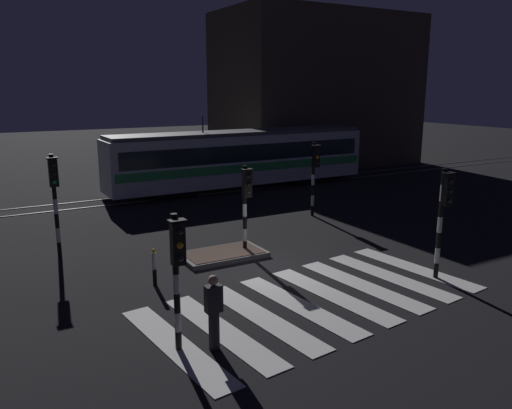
# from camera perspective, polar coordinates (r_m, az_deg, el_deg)

# --- Properties ---
(ground_plane) EXTENTS (120.00, 120.00, 0.00)m
(ground_plane) POSITION_cam_1_polar(r_m,az_deg,el_deg) (16.00, 1.10, -7.45)
(ground_plane) COLOR black
(rail_near) EXTENTS (80.00, 0.12, 0.03)m
(rail_near) POSITION_cam_1_polar(r_m,az_deg,el_deg) (26.26, -12.02, 0.42)
(rail_near) COLOR #59595E
(rail_near) RESTS_ON ground
(rail_far) EXTENTS (80.00, 0.12, 0.03)m
(rail_far) POSITION_cam_1_polar(r_m,az_deg,el_deg) (27.60, -12.94, 0.97)
(rail_far) COLOR #59595E
(rail_far) RESTS_ON ground
(crosswalk_zebra) EXTENTS (9.52, 5.45, 0.02)m
(crosswalk_zebra) POSITION_cam_1_polar(r_m,az_deg,el_deg) (13.98, 6.70, -10.59)
(crosswalk_zebra) COLOR silver
(crosswalk_zebra) RESTS_ON ground
(traffic_island) EXTENTS (2.82, 1.62, 0.18)m
(traffic_island) POSITION_cam_1_polar(r_m,az_deg,el_deg) (17.26, -3.78, -5.61)
(traffic_island) COLOR slate
(traffic_island) RESTS_ON ground
(traffic_light_corner_near_left) EXTENTS (0.36, 0.42, 3.06)m
(traffic_light_corner_near_left) POSITION_cam_1_polar(r_m,az_deg,el_deg) (10.74, -8.83, -6.53)
(traffic_light_corner_near_left) COLOR black
(traffic_light_corner_near_left) RESTS_ON ground
(traffic_light_corner_near_right) EXTENTS (0.36, 0.42, 3.32)m
(traffic_light_corner_near_right) POSITION_cam_1_polar(r_m,az_deg,el_deg) (15.67, 20.32, -0.33)
(traffic_light_corner_near_right) COLOR black
(traffic_light_corner_near_right) RESTS_ON ground
(traffic_light_median_centre) EXTENTS (0.36, 0.42, 3.05)m
(traffic_light_median_centre) POSITION_cam_1_polar(r_m,az_deg,el_deg) (17.07, -1.13, 0.89)
(traffic_light_median_centre) COLOR black
(traffic_light_median_centre) RESTS_ON ground
(traffic_light_corner_far_left) EXTENTS (0.36, 0.42, 3.48)m
(traffic_light_corner_far_left) POSITION_cam_1_polar(r_m,az_deg,el_deg) (17.92, -21.67, 1.49)
(traffic_light_corner_far_left) COLOR black
(traffic_light_corner_far_left) RESTS_ON ground
(traffic_light_corner_far_right) EXTENTS (0.36, 0.42, 3.27)m
(traffic_light_corner_far_right) POSITION_cam_1_polar(r_m,az_deg,el_deg) (22.39, 6.59, 4.06)
(traffic_light_corner_far_right) COLOR black
(traffic_light_corner_far_right) RESTS_ON ground
(tram) EXTENTS (15.38, 2.58, 4.15)m
(tram) POSITION_cam_1_polar(r_m,az_deg,el_deg) (28.80, -1.74, 5.28)
(tram) COLOR silver
(tram) RESTS_ON ground
(pedestrian_waiting_at_kerb) EXTENTS (0.36, 0.24, 1.71)m
(pedestrian_waiting_at_kerb) POSITION_cam_1_polar(r_m,az_deg,el_deg) (11.18, -4.76, -11.91)
(pedestrian_waiting_at_kerb) COLOR black
(pedestrian_waiting_at_kerb) RESTS_ON ground
(bollard_island_edge) EXTENTS (0.12, 0.12, 1.11)m
(bollard_island_edge) POSITION_cam_1_polar(r_m,az_deg,el_deg) (14.94, -11.34, -6.92)
(bollard_island_edge) COLOR black
(bollard_island_edge) RESTS_ON ground
(building_backdrop) EXTENTS (14.24, 8.00, 10.84)m
(building_backdrop) POSITION_cam_1_polar(r_m,az_deg,el_deg) (38.99, 6.83, 12.60)
(building_backdrop) COLOR #42382D
(building_backdrop) RESTS_ON ground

